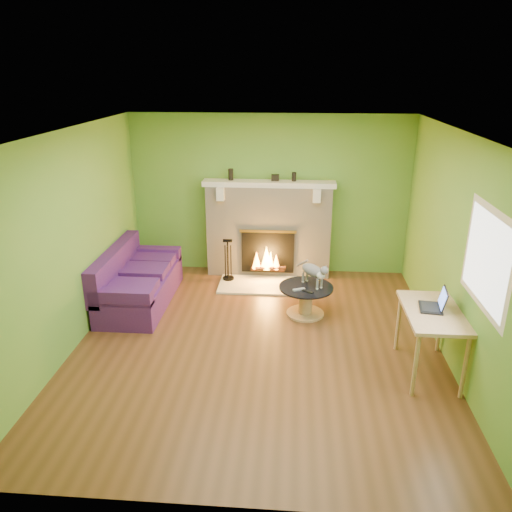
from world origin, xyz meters
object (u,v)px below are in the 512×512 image
(desk, at_px, (432,318))
(cat, at_px, (312,273))
(coffee_table, at_px, (306,298))
(sofa, at_px, (137,282))

(desk, bearing_deg, cat, 133.05)
(coffee_table, bearing_deg, desk, -44.13)
(coffee_table, relative_size, cat, 1.29)
(coffee_table, distance_m, desk, 1.93)
(coffee_table, bearing_deg, sofa, 175.29)
(sofa, xyz_separation_m, cat, (2.54, -0.15, 0.29))
(desk, bearing_deg, coffee_table, 135.87)
(desk, bearing_deg, sofa, 158.36)
(sofa, height_order, cat, sofa)
(sofa, height_order, coffee_table, sofa)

